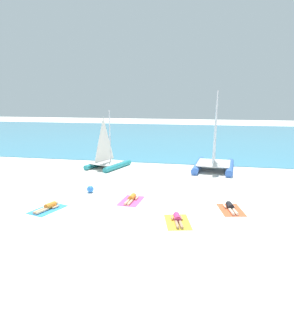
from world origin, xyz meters
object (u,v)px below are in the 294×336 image
object	(u,v)px
sunbather_center_left	(131,198)
towel_rightmost	(231,210)
towel_center_right	(178,222)
sailboat_teal	(107,159)
towel_leftmost	(48,209)
sailboat_blue	(214,159)
sunbather_leftmost	(48,207)
beach_ball	(90,189)
sunbather_rightmost	(231,207)
towel_center_left	(131,201)
sunbather_center_right	(177,219)

from	to	relation	value
sunbather_center_left	towel_rightmost	world-z (taller)	sunbather_center_left
towel_center_right	towel_rightmost	world-z (taller)	same
sailboat_teal	towel_leftmost	world-z (taller)	sailboat_teal
sailboat_blue	sunbather_center_left	distance (m)	9.74
sunbather_center_left	towel_rightmost	distance (m)	5.38
sunbather_leftmost	beach_ball	distance (m)	3.33
sailboat_blue	towel_leftmost	size ratio (longest dim) A/B	3.24
sailboat_teal	towel_leftmost	size ratio (longest dim) A/B	2.46
towel_leftmost	towel_rightmost	xyz separation A→B (m)	(9.24, 1.84, 0.00)
sunbather_center_left	towel_center_right	xyz separation A→B (m)	(2.86, -2.56, -0.13)
beach_ball	sunbather_rightmost	bearing A→B (deg)	-9.20
sunbather_leftmost	beach_ball	world-z (taller)	beach_ball
towel_rightmost	beach_ball	world-z (taller)	beach_ball
sailboat_blue	towel_center_left	bearing A→B (deg)	-113.19
sunbather_center_left	sunbather_center_right	xyz separation A→B (m)	(2.84, -2.49, 0.00)
towel_center_left	beach_ball	xyz separation A→B (m)	(-2.82, 1.05, 0.20)
sailboat_teal	sunbather_rightmost	distance (m)	12.40
sunbather_leftmost	sunbather_rightmost	size ratio (longest dim) A/B	0.99
towel_rightmost	sailboat_teal	bearing A→B (deg)	139.04
towel_rightmost	sailboat_blue	bearing A→B (deg)	95.42
sailboat_blue	sunbather_rightmost	xyz separation A→B (m)	(0.84, -8.94, -0.79)
sailboat_teal	beach_ball	size ratio (longest dim) A/B	11.26
towel_leftmost	beach_ball	size ratio (longest dim) A/B	4.58
towel_center_right	sunbather_rightmost	world-z (taller)	sunbather_rightmost
sunbather_leftmost	sunbather_rightmost	world-z (taller)	same
beach_ball	sunbather_center_right	bearing A→B (deg)	-31.49
towel_center_right	sunbather_center_right	world-z (taller)	sunbather_center_right
sailboat_blue	sunbather_center_right	size ratio (longest dim) A/B	3.96
towel_leftmost	sunbather_center_left	xyz separation A→B (m)	(3.87, 2.25, 0.13)
sailboat_teal	sunbather_rightmost	xyz separation A→B (m)	(9.38, -8.09, -0.56)
sailboat_blue	sunbather_center_right	bearing A→B (deg)	-94.23
sunbather_rightmost	sunbather_leftmost	bearing A→B (deg)	179.19
sunbather_center_right	towel_rightmost	bearing A→B (deg)	25.68
sunbather_leftmost	towel_center_right	bearing A→B (deg)	13.27
sailboat_blue	beach_ball	world-z (taller)	sailboat_blue
sailboat_teal	sunbather_leftmost	world-z (taller)	sailboat_teal
sailboat_teal	towel_rightmost	xyz separation A→B (m)	(9.40, -8.16, -0.69)
towel_rightmost	sunbather_rightmost	xyz separation A→B (m)	(-0.01, 0.07, 0.13)
sunbather_rightmost	sailboat_blue	bearing A→B (deg)	83.22
sunbather_leftmost	sunbather_center_right	xyz separation A→B (m)	(6.70, -0.30, 0.00)
towel_center_left	beach_ball	size ratio (longest dim) A/B	4.58
beach_ball	towel_leftmost	bearing A→B (deg)	-107.96
towel_center_right	sunbather_center_left	bearing A→B (deg)	138.21
sunbather_center_right	beach_ball	size ratio (longest dim) A/B	3.75
towel_center_left	towel_rightmost	bearing A→B (deg)	-3.64
towel_center_right	sunbather_rightmost	bearing A→B (deg)	41.62
sailboat_teal	beach_ball	xyz separation A→B (m)	(1.21, -6.77, -0.49)
sailboat_teal	towel_center_left	bearing A→B (deg)	-46.05
sailboat_teal	towel_center_left	distance (m)	8.82
towel_center_left	towel_leftmost	bearing A→B (deg)	-150.53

